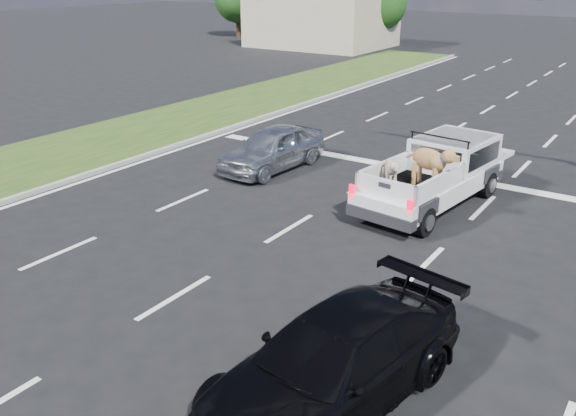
% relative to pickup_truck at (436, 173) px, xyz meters
% --- Properties ---
extents(ground, '(160.00, 160.00, 0.00)m').
position_rel_pickup_truck_xyz_m(ground, '(-0.56, -7.49, -0.90)').
color(ground, black).
rests_on(ground, ground).
extents(road_markings, '(17.75, 60.00, 0.01)m').
position_rel_pickup_truck_xyz_m(road_markings, '(-0.56, -0.92, -0.89)').
color(road_markings, silver).
rests_on(road_markings, ground).
extents(grass_median_left, '(5.00, 60.00, 0.10)m').
position_rel_pickup_truck_xyz_m(grass_median_left, '(-12.06, -1.49, -0.85)').
color(grass_median_left, '#203B12').
rests_on(grass_median_left, ground).
extents(curb_left, '(0.15, 60.00, 0.14)m').
position_rel_pickup_truck_xyz_m(curb_left, '(-9.61, -1.49, -0.83)').
color(curb_left, gray).
rests_on(curb_left, ground).
extents(building_left, '(10.00, 8.00, 4.40)m').
position_rel_pickup_truck_xyz_m(building_left, '(-20.56, 28.51, 1.30)').
color(building_left, '#B6A88B').
rests_on(building_left, ground).
extents(tree_far_b, '(4.20, 4.20, 5.40)m').
position_rel_pickup_truck_xyz_m(tree_far_b, '(-24.56, 30.51, 2.39)').
color(tree_far_b, '#332114').
rests_on(tree_far_b, ground).
extents(tree_far_c, '(4.20, 4.20, 5.40)m').
position_rel_pickup_truck_xyz_m(tree_far_c, '(-16.56, 30.51, 2.39)').
color(tree_far_c, '#332114').
rests_on(tree_far_c, ground).
extents(pickup_truck, '(2.42, 5.22, 1.89)m').
position_rel_pickup_truck_xyz_m(pickup_truck, '(0.00, 0.00, 0.00)').
color(pickup_truck, black).
rests_on(pickup_truck, ground).
extents(silver_sedan, '(1.85, 4.06, 1.35)m').
position_rel_pickup_truck_xyz_m(silver_sedan, '(-5.39, 0.18, -0.22)').
color(silver_sedan, '#AFB1B6').
rests_on(silver_sedan, ground).
extents(black_coupe, '(2.75, 4.95, 1.36)m').
position_rel_pickup_truck_xyz_m(black_coupe, '(1.74, -8.40, -0.22)').
color(black_coupe, black).
rests_on(black_coupe, ground).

